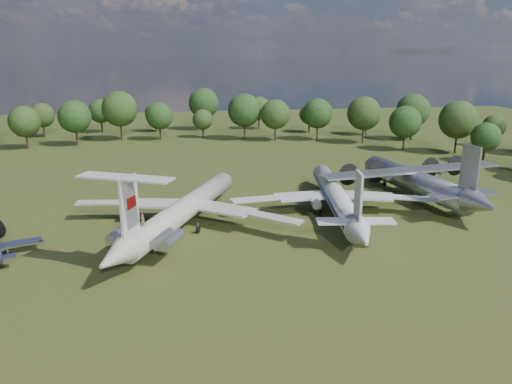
{
  "coord_description": "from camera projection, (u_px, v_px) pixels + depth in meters",
  "views": [
    {
      "loc": [
        -1.99,
        -68.67,
        24.84
      ],
      "look_at": [
        9.46,
        0.85,
        5.0
      ],
      "focal_mm": 35.0,
      "sensor_mm": 36.0,
      "label": 1
    }
  ],
  "objects": [
    {
      "name": "person_on_il62",
      "position": [
        143.0,
        220.0,
        60.05
      ],
      "size": [
        0.66,
        0.54,
        1.58
      ],
      "primitive_type": "imported",
      "rotation": [
        0.0,
        0.0,
        2.83
      ],
      "color": "#876445",
      "rests_on": "il62_airliner"
    },
    {
      "name": "tu104_jet",
      "position": [
        336.0,
        200.0,
        78.72
      ],
      "size": [
        39.31,
        48.63,
        4.42
      ],
      "primitive_type": null,
      "rotation": [
        0.0,
        0.0,
        -0.15
      ],
      "color": "silver",
      "rests_on": "ground"
    },
    {
      "name": "an12_transport",
      "position": [
        415.0,
        185.0,
        86.88
      ],
      "size": [
        40.06,
        43.44,
        5.08
      ],
      "primitive_type": null,
      "rotation": [
        0.0,
        0.0,
        0.15
      ],
      "color": "#9EA0A5",
      "rests_on": "ground"
    },
    {
      "name": "ground",
      "position": [
        193.0,
        230.0,
        72.26
      ],
      "size": [
        300.0,
        300.0,
        0.0
      ],
      "primitive_type": "plane",
      "color": "#234216",
      "rests_on": "ground"
    },
    {
      "name": "il62_airliner",
      "position": [
        185.0,
        213.0,
        72.54
      ],
      "size": [
        51.33,
        56.45,
        4.5
      ],
      "primitive_type": null,
      "rotation": [
        0.0,
        0.0,
        -0.44
      ],
      "color": "#BBBBB6",
      "rests_on": "ground"
    }
  ]
}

